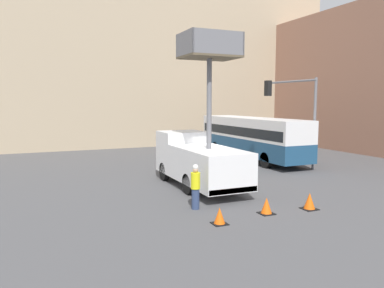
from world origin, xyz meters
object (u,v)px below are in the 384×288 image
(road_worker_directing, at_px, (240,166))
(road_worker_near_truck, at_px, (195,187))
(traffic_cone_near_truck, at_px, (309,202))
(traffic_cone_mid_road, at_px, (266,206))
(utility_truck, at_px, (198,156))
(city_bus, at_px, (251,135))
(traffic_cone_far_side, at_px, (220,216))
(traffic_light_pole, at_px, (298,107))

(road_worker_directing, bearing_deg, road_worker_near_truck, -76.20)
(traffic_cone_near_truck, relative_size, traffic_cone_mid_road, 1.06)
(utility_truck, distance_m, city_bus, 10.24)
(road_worker_directing, xyz_separation_m, traffic_cone_far_side, (-4.36, -5.91, -0.60))
(road_worker_directing, distance_m, traffic_cone_far_side, 7.37)
(utility_truck, bearing_deg, road_worker_near_truck, -116.22)
(traffic_light_pole, xyz_separation_m, road_worker_near_truck, (-9.31, -5.11, -3.13))
(utility_truck, height_order, traffic_cone_far_side, utility_truck)
(city_bus, distance_m, traffic_cone_far_side, 15.73)
(road_worker_near_truck, bearing_deg, traffic_cone_near_truck, 24.16)
(utility_truck, xyz_separation_m, traffic_cone_mid_road, (0.52, -5.31, -1.29))
(traffic_light_pole, height_order, traffic_cone_near_truck, traffic_light_pole)
(utility_truck, distance_m, traffic_cone_far_side, 6.09)
(road_worker_directing, bearing_deg, traffic_cone_near_truck, -28.32)
(city_bus, height_order, traffic_light_pole, traffic_light_pole)
(utility_truck, distance_m, traffic_cone_near_truck, 6.17)
(traffic_light_pole, bearing_deg, traffic_cone_mid_road, -135.78)
(traffic_cone_near_truck, relative_size, traffic_cone_far_side, 1.12)
(city_bus, bearing_deg, traffic_cone_mid_road, 132.16)
(city_bus, distance_m, road_worker_directing, 8.37)
(utility_truck, distance_m, traffic_light_pole, 8.09)
(city_bus, height_order, traffic_cone_far_side, city_bus)
(traffic_light_pole, relative_size, road_worker_near_truck, 3.19)
(road_worker_near_truck, bearing_deg, traffic_cone_far_side, -41.47)
(road_worker_near_truck, bearing_deg, traffic_cone_mid_road, 11.10)
(traffic_light_pole, bearing_deg, utility_truck, -168.55)
(traffic_cone_near_truck, bearing_deg, city_bus, 67.76)
(utility_truck, relative_size, city_bus, 0.65)
(utility_truck, height_order, road_worker_directing, utility_truck)
(traffic_cone_far_side, bearing_deg, road_worker_near_truck, 90.33)
(traffic_cone_near_truck, bearing_deg, traffic_light_pole, 54.28)
(traffic_cone_near_truck, distance_m, traffic_cone_mid_road, 1.99)
(city_bus, height_order, road_worker_near_truck, city_bus)
(road_worker_near_truck, bearing_deg, traffic_light_pole, 76.97)
(utility_truck, xyz_separation_m, traffic_light_pole, (7.55, 1.53, 2.46))
(road_worker_directing, height_order, traffic_cone_mid_road, road_worker_directing)
(traffic_light_pole, bearing_deg, road_worker_near_truck, -151.24)
(traffic_cone_far_side, bearing_deg, utility_truck, 72.85)
(city_bus, xyz_separation_m, traffic_cone_far_side, (-9.32, -12.57, -1.60))
(road_worker_directing, bearing_deg, traffic_cone_mid_road, -47.93)
(traffic_light_pole, distance_m, traffic_cone_mid_road, 10.50)
(city_bus, bearing_deg, road_worker_directing, 125.53)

